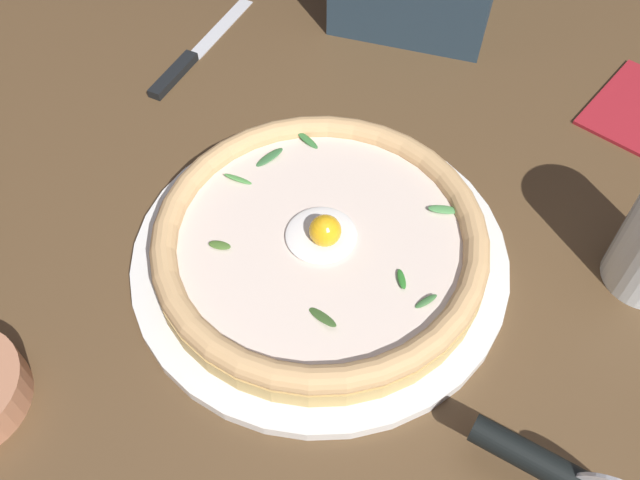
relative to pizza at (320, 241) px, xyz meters
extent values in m
cube|color=brown|center=(-0.05, -0.01, -0.05)|extent=(2.40, 2.40, 0.03)
cylinder|color=white|center=(0.00, 0.00, -0.02)|extent=(0.35, 0.35, 0.01)
cylinder|color=tan|center=(0.00, 0.00, -0.01)|extent=(0.31, 0.31, 0.02)
torus|color=tan|center=(0.00, 0.00, 0.01)|extent=(0.31, 0.31, 0.02)
cylinder|color=silver|center=(0.00, 0.00, 0.00)|extent=(0.26, 0.26, 0.00)
ellipsoid|color=white|center=(0.00, 0.00, 0.01)|extent=(0.07, 0.07, 0.01)
sphere|color=yellow|center=(0.00, 0.01, 0.02)|extent=(0.03, 0.03, 0.03)
ellipsoid|color=#41692E|center=(0.07, 0.05, 0.01)|extent=(0.01, 0.03, 0.01)
ellipsoid|color=#336E33|center=(-0.09, -0.08, 0.01)|extent=(0.01, 0.03, 0.01)
ellipsoid|color=#446A29|center=(0.06, -0.07, 0.01)|extent=(0.02, 0.02, 0.00)
ellipsoid|color=#498D41|center=(-0.01, -0.10, 0.01)|extent=(0.02, 0.03, 0.01)
ellipsoid|color=#386D3B|center=(-0.05, -0.10, 0.01)|extent=(0.03, 0.02, 0.01)
ellipsoid|color=#3B7139|center=(0.00, 0.11, 0.01)|extent=(0.02, 0.02, 0.01)
ellipsoid|color=#2C7B29|center=(-0.01, 0.08, 0.01)|extent=(0.02, 0.02, 0.00)
ellipsoid|color=#4D944E|center=(-0.09, 0.07, 0.01)|extent=(0.02, 0.03, 0.01)
cylinder|color=black|center=(0.07, 0.25, 0.01)|extent=(0.03, 0.09, 0.02)
cube|color=silver|center=(-0.21, -0.32, -0.03)|extent=(0.13, 0.04, 0.00)
cube|color=black|center=(-0.11, -0.30, -0.03)|extent=(0.08, 0.03, 0.01)
cube|color=#A41E27|center=(-0.39, 0.16, -0.03)|extent=(0.14, 0.10, 0.01)
camera|label=1|loc=(0.30, 0.23, 0.50)|focal=38.26mm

